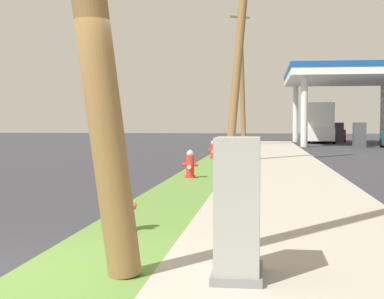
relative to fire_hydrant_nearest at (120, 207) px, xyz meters
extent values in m
plane|color=#333338|center=(-0.56, -2.25, -0.45)|extent=(160.00, 160.00, 0.00)
cube|color=#5B8438|center=(0.14, -2.25, -0.39)|extent=(1.40, 80.00, 0.12)
cube|color=#A8A093|center=(2.44, -2.25, -0.39)|extent=(3.20, 80.00, 0.12)
cylinder|color=red|center=(0.00, 0.01, -0.30)|extent=(0.29, 0.29, 0.06)
cylinder|color=red|center=(0.00, 0.01, -0.03)|extent=(0.22, 0.22, 0.60)
sphere|color=#B2B2B7|center=(0.00, 0.01, 0.31)|extent=(0.19, 0.19, 0.19)
cylinder|color=#B2B2B7|center=(0.00, 0.01, 0.39)|extent=(0.06, 0.06, 0.05)
cylinder|color=red|center=(-0.16, 0.01, 0.02)|extent=(0.10, 0.09, 0.09)
cylinder|color=red|center=(0.16, 0.01, 0.02)|extent=(0.10, 0.09, 0.09)
cylinder|color=#B2B2B7|center=(0.00, -0.16, -0.03)|extent=(0.11, 0.12, 0.11)
cylinder|color=red|center=(-0.03, 7.49, -0.30)|extent=(0.29, 0.29, 0.06)
cylinder|color=red|center=(-0.03, 7.49, -0.03)|extent=(0.22, 0.22, 0.60)
sphere|color=#B2B2B7|center=(-0.03, 7.49, 0.31)|extent=(0.19, 0.19, 0.19)
cylinder|color=#B2B2B7|center=(-0.03, 7.49, 0.39)|extent=(0.06, 0.06, 0.05)
cylinder|color=red|center=(-0.19, 7.49, 0.02)|extent=(0.10, 0.09, 0.09)
cylinder|color=red|center=(0.13, 7.49, 0.02)|extent=(0.10, 0.09, 0.09)
cylinder|color=#B2B2B7|center=(-0.03, 7.32, -0.03)|extent=(0.11, 0.12, 0.11)
cylinder|color=red|center=(-0.13, 15.49, -0.30)|extent=(0.29, 0.29, 0.06)
cylinder|color=red|center=(-0.13, 15.49, -0.03)|extent=(0.22, 0.22, 0.60)
sphere|color=#B2B2B7|center=(-0.13, 15.49, 0.31)|extent=(0.19, 0.19, 0.19)
cylinder|color=#B2B2B7|center=(-0.13, 15.49, 0.39)|extent=(0.06, 0.06, 0.05)
cylinder|color=red|center=(-0.29, 15.49, 0.02)|extent=(0.10, 0.09, 0.09)
cylinder|color=red|center=(0.03, 15.49, 0.02)|extent=(0.10, 0.09, 0.09)
cylinder|color=#B2B2B7|center=(-0.13, 15.32, -0.03)|extent=(0.11, 0.12, 0.11)
cylinder|color=red|center=(-0.10, 21.39, -0.30)|extent=(0.29, 0.29, 0.06)
cylinder|color=red|center=(-0.10, 21.39, -0.03)|extent=(0.22, 0.22, 0.60)
sphere|color=#B2B2B7|center=(-0.10, 21.39, 0.31)|extent=(0.19, 0.19, 0.19)
cylinder|color=#B2B2B7|center=(-0.10, 21.39, 0.39)|extent=(0.06, 0.06, 0.05)
cylinder|color=red|center=(-0.26, 21.39, 0.02)|extent=(0.10, 0.09, 0.09)
cylinder|color=red|center=(0.06, 21.39, 0.02)|extent=(0.10, 0.09, 0.09)
cylinder|color=#B2B2B7|center=(-0.10, 21.22, -0.03)|extent=(0.11, 0.12, 0.11)
cylinder|color=olive|center=(0.96, 14.69, 4.26)|extent=(1.18, 1.23, 9.18)
cylinder|color=olive|center=(0.44, 30.67, 4.21)|extent=(0.73, 0.56, 9.08)
cube|color=olive|center=(0.29, 30.60, 8.14)|extent=(1.32, 0.69, 0.12)
cube|color=slate|center=(1.66, -2.05, -0.29)|extent=(0.47, 0.74, 0.08)
cube|color=gray|center=(1.66, -2.05, 0.34)|extent=(0.41, 0.68, 1.33)
cylinder|color=silver|center=(4.53, 30.20, 1.88)|extent=(0.44, 0.44, 4.64)
cylinder|color=silver|center=(4.53, 40.40, 1.88)|extent=(0.44, 0.44, 4.64)
cylinder|color=silver|center=(11.56, 40.40, 1.88)|extent=(0.44, 0.44, 4.64)
cube|color=white|center=(8.04, 35.30, 4.45)|extent=(8.83, 11.99, 0.50)
cube|color=#144C9E|center=(8.04, 35.30, 4.88)|extent=(8.93, 12.09, 0.36)
cube|color=#47474C|center=(8.04, 30.20, 0.35)|extent=(0.70, 1.10, 1.60)
cube|color=#47474C|center=(8.04, 40.40, 0.35)|extent=(0.70, 1.10, 1.60)
cube|color=red|center=(7.61, 42.30, 0.14)|extent=(1.96, 4.55, 0.85)
cube|color=red|center=(7.62, 42.08, 0.85)|extent=(1.66, 2.07, 0.56)
cylinder|color=black|center=(6.70, 43.97, -0.15)|extent=(0.24, 0.61, 0.60)
cylinder|color=black|center=(8.42, 44.03, -0.15)|extent=(0.24, 0.61, 0.60)
cylinder|color=black|center=(6.80, 40.57, -0.15)|extent=(0.24, 0.61, 0.60)
cylinder|color=black|center=(8.52, 40.63, -0.15)|extent=(0.24, 0.61, 0.60)
cylinder|color=black|center=(9.42, 30.04, -0.15)|extent=(0.25, 0.61, 0.60)
cube|color=white|center=(6.34, 38.52, 0.26)|extent=(2.37, 6.51, 1.00)
cube|color=white|center=(6.29, 37.75, 1.71)|extent=(2.19, 4.08, 1.90)
cube|color=white|center=(6.46, 40.56, 1.21)|extent=(1.96, 2.15, 0.90)
cylinder|color=black|center=(5.54, 41.22, -0.07)|extent=(0.26, 0.77, 0.76)
cylinder|color=black|center=(7.44, 41.11, -0.07)|extent=(0.26, 0.77, 0.76)
cylinder|color=black|center=(5.23, 35.93, -0.07)|extent=(0.26, 0.77, 0.76)
cylinder|color=black|center=(7.13, 35.82, -0.07)|extent=(0.26, 0.77, 0.76)
camera|label=1|loc=(1.90, -7.35, 1.14)|focal=52.93mm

